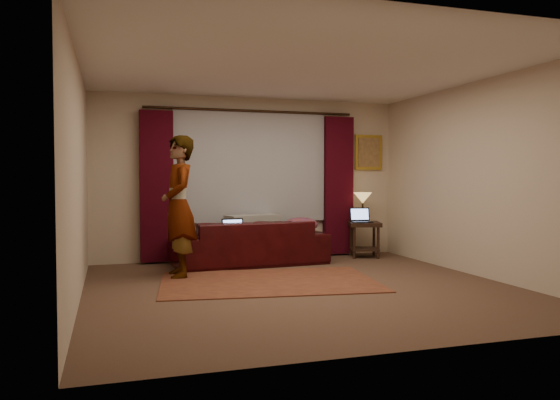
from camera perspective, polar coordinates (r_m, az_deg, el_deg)
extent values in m
cube|color=brown|center=(6.61, 2.31, -9.17)|extent=(5.00, 5.00, 0.01)
cube|color=silver|center=(6.60, 2.34, 13.58)|extent=(5.00, 5.00, 0.02)
cube|color=beige|center=(8.87, -3.13, 2.26)|extent=(5.00, 0.02, 2.60)
cube|color=beige|center=(4.21, 13.88, 2.09)|extent=(5.00, 0.02, 2.60)
cube|color=beige|center=(6.10, -20.37, 2.07)|extent=(0.02, 5.00, 2.60)
cube|color=beige|center=(7.69, 20.17, 2.10)|extent=(0.02, 5.00, 2.60)
cube|color=#9B9BA3|center=(8.81, -3.03, 3.56)|extent=(2.50, 0.05, 1.80)
cube|color=#36050F|center=(8.51, -12.77, 1.39)|extent=(0.50, 0.14, 2.30)
cube|color=#36050F|center=(9.25, 6.09, 1.51)|extent=(0.50, 0.14, 2.30)
cylinder|color=black|center=(8.83, -2.96, 9.29)|extent=(0.04, 0.04, 3.40)
cube|color=gold|center=(9.59, 9.22, 4.93)|extent=(0.50, 0.04, 0.60)
imported|color=black|center=(8.27, -3.13, -3.56)|extent=(2.36, 1.15, 0.93)
cube|color=gray|center=(8.52, -2.84, -0.22)|extent=(0.92, 0.56, 0.10)
ellipsoid|color=brown|center=(8.41, 2.18, -2.67)|extent=(0.61, 0.51, 0.23)
cube|color=brown|center=(6.94, -1.18, -8.51)|extent=(2.88, 2.12, 0.01)
cube|color=black|center=(9.13, 8.80, -4.11)|extent=(0.63, 0.63, 0.58)
imported|color=gray|center=(7.29, -10.52, -0.67)|extent=(0.57, 0.57, 1.87)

